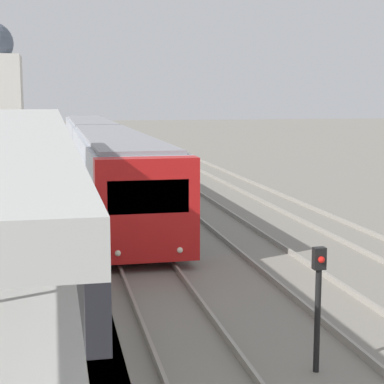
{
  "coord_description": "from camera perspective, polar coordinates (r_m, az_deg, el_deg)",
  "views": [
    {
      "loc": [
        -2.3,
        -5.43,
        4.48
      ],
      "look_at": [
        1.77,
        13.41,
        1.62
      ],
      "focal_mm": 60.0,
      "sensor_mm": 36.0,
      "label": 1
    }
  ],
  "objects": [
    {
      "name": "person_on_platform",
      "position": [
        12.77,
        -12.01,
        -2.98
      ],
      "size": [
        0.4,
        0.4,
        1.66
      ],
      "color": "#2D2D33",
      "rests_on": "station_platform"
    },
    {
      "name": "train_near",
      "position": [
        33.56,
        -8.23,
        3.6
      ],
      "size": [
        2.69,
        34.99,
        3.07
      ],
      "color": "red",
      "rests_on": "ground_plane"
    },
    {
      "name": "signal_post_near",
      "position": [
        10.71,
        11.15,
        -9.09
      ],
      "size": [
        0.2,
        0.22,
        2.1
      ],
      "color": "black",
      "rests_on": "ground_plane"
    }
  ]
}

